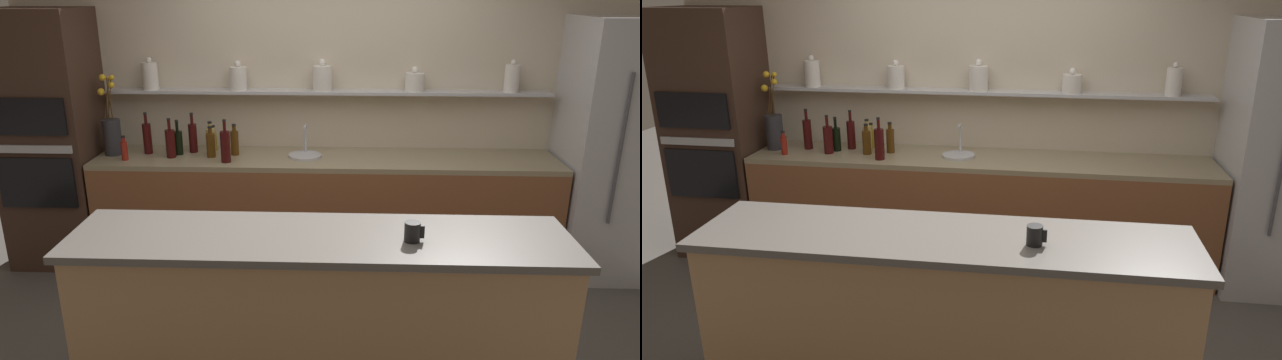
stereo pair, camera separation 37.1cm
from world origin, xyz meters
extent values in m
plane|color=#4C4742|center=(0.00, 0.00, 0.00)|extent=(12.00, 12.00, 0.00)
cube|color=beige|center=(0.00, 1.60, 1.30)|extent=(5.20, 0.10, 2.60)
cube|color=#B7B7BC|center=(-0.03, 1.46, 1.41)|extent=(3.59, 0.18, 0.02)
cylinder|color=silver|center=(-1.46, 1.45, 1.53)|extent=(0.13, 0.13, 0.22)
sphere|color=silver|center=(-1.46, 1.45, 1.66)|extent=(0.04, 0.04, 0.04)
cylinder|color=silver|center=(-0.74, 1.45, 1.51)|extent=(0.14, 0.14, 0.19)
sphere|color=silver|center=(-0.74, 1.45, 1.63)|extent=(0.05, 0.05, 0.05)
cylinder|color=silver|center=(-0.06, 1.45, 1.52)|extent=(0.15, 0.15, 0.20)
sphere|color=silver|center=(-0.06, 1.45, 1.65)|extent=(0.05, 0.05, 0.05)
cylinder|color=silver|center=(0.68, 1.45, 1.49)|extent=(0.15, 0.15, 0.15)
sphere|color=silver|center=(0.68, 1.45, 1.59)|extent=(0.05, 0.05, 0.05)
cylinder|color=silver|center=(1.45, 1.45, 1.53)|extent=(0.12, 0.12, 0.21)
sphere|color=silver|center=(1.45, 1.45, 1.65)|extent=(0.04, 0.04, 0.04)
cube|color=brown|center=(-0.03, 1.24, 0.44)|extent=(3.69, 0.62, 0.88)
cube|color=gray|center=(-0.03, 1.24, 0.90)|extent=(3.69, 0.62, 0.04)
cube|color=tan|center=(0.00, -0.51, 0.49)|extent=(2.49, 0.55, 0.98)
cube|color=#56514C|center=(0.00, -0.51, 1.00)|extent=(2.55, 0.61, 0.04)
cube|color=#B7B7BC|center=(2.22, 1.20, 1.01)|extent=(0.76, 0.70, 2.02)
cube|color=#3D281E|center=(-2.25, 1.24, 1.03)|extent=(0.71, 0.62, 2.07)
cube|color=black|center=(-2.25, 0.92, 0.78)|extent=(0.60, 0.02, 0.40)
cube|color=black|center=(-2.25, 0.92, 1.30)|extent=(0.60, 0.02, 0.28)
cube|color=#B7B7BC|center=(-2.25, 0.92, 1.05)|extent=(0.62, 0.02, 0.06)
cylinder|color=#2D2D33|center=(-1.75, 1.25, 1.06)|extent=(0.14, 0.14, 0.29)
cylinder|color=#4C3319|center=(-1.75, 1.25, 1.34)|extent=(0.04, 0.03, 0.27)
sphere|color=yellow|center=(-1.73, 1.29, 1.48)|extent=(0.05, 0.05, 0.05)
cylinder|color=#4C3319|center=(-1.74, 1.25, 1.38)|extent=(0.01, 0.03, 0.34)
sphere|color=yellow|center=(-1.70, 1.25, 1.55)|extent=(0.04, 0.04, 0.04)
cylinder|color=#4C3319|center=(-1.77, 1.26, 1.32)|extent=(0.01, 0.03, 0.22)
sphere|color=yellow|center=(-1.81, 1.27, 1.43)|extent=(0.06, 0.06, 0.06)
cylinder|color=#4C3319|center=(-1.75, 1.28, 1.37)|extent=(0.06, 0.01, 0.31)
sphere|color=yellow|center=(-1.75, 1.32, 1.52)|extent=(0.04, 0.04, 0.04)
cylinder|color=#4C3319|center=(-1.77, 1.27, 1.37)|extent=(0.06, 0.05, 0.32)
sphere|color=yellow|center=(-1.80, 1.30, 1.54)|extent=(0.05, 0.05, 0.05)
cylinder|color=#B7B7BC|center=(-0.19, 1.24, 0.93)|extent=(0.26, 0.26, 0.02)
cylinder|color=#B7B7BC|center=(-0.19, 1.34, 1.05)|extent=(0.02, 0.02, 0.22)
cylinder|color=#B7B7BC|center=(-0.19, 1.28, 1.16)|extent=(0.02, 0.12, 0.02)
cylinder|color=#380C0C|center=(-0.80, 1.07, 1.04)|extent=(0.08, 0.08, 0.24)
cylinder|color=#380C0C|center=(-0.80, 1.07, 1.20)|extent=(0.02, 0.02, 0.08)
cylinder|color=black|center=(-0.80, 1.07, 1.25)|extent=(0.03, 0.03, 0.01)
cylinder|color=#4C2D0C|center=(-0.94, 1.21, 1.02)|extent=(0.07, 0.07, 0.19)
cylinder|color=#4C2D0C|center=(-0.94, 1.21, 1.14)|extent=(0.03, 0.03, 0.04)
cylinder|color=black|center=(-0.94, 1.21, 1.16)|extent=(0.03, 0.03, 0.01)
cylinder|color=#380C0C|center=(-1.26, 1.19, 1.03)|extent=(0.08, 0.08, 0.22)
cylinder|color=#380C0C|center=(-1.26, 1.19, 1.18)|extent=(0.02, 0.02, 0.08)
cylinder|color=black|center=(-1.26, 1.19, 1.23)|extent=(0.03, 0.03, 0.01)
cylinder|color=#380C0C|center=(-1.48, 1.29, 1.04)|extent=(0.07, 0.07, 0.25)
cylinder|color=#380C0C|center=(-1.48, 1.29, 1.21)|extent=(0.02, 0.02, 0.08)
cylinder|color=black|center=(-1.48, 1.29, 1.25)|extent=(0.03, 0.03, 0.01)
cylinder|color=black|center=(-1.22, 1.27, 1.02)|extent=(0.07, 0.07, 0.19)
cylinder|color=black|center=(-1.22, 1.27, 1.15)|extent=(0.02, 0.02, 0.08)
cylinder|color=black|center=(-1.22, 1.27, 1.20)|extent=(0.03, 0.03, 0.01)
cylinder|color=#4C2D0C|center=(-0.76, 1.28, 1.02)|extent=(0.06, 0.06, 0.20)
cylinder|color=#4C2D0C|center=(-0.76, 1.28, 1.14)|extent=(0.03, 0.03, 0.04)
cylinder|color=black|center=(-0.76, 1.28, 1.17)|extent=(0.03, 0.03, 0.01)
cylinder|color=#380C0C|center=(-1.12, 1.35, 1.04)|extent=(0.07, 0.07, 0.24)
cylinder|color=#380C0C|center=(-1.12, 1.35, 1.20)|extent=(0.02, 0.02, 0.08)
cylinder|color=black|center=(-1.12, 1.35, 1.24)|extent=(0.03, 0.03, 0.01)
cylinder|color=tan|center=(-0.96, 1.29, 1.03)|extent=(0.07, 0.07, 0.21)
cylinder|color=tan|center=(-0.96, 1.29, 1.16)|extent=(0.03, 0.03, 0.04)
cylinder|color=black|center=(-0.96, 1.29, 1.19)|extent=(0.03, 0.03, 0.01)
cylinder|color=olive|center=(-0.96, 1.41, 0.99)|extent=(0.05, 0.05, 0.15)
cylinder|color=olive|center=(-0.96, 1.41, 1.09)|extent=(0.03, 0.03, 0.05)
cylinder|color=black|center=(-0.96, 1.41, 1.13)|extent=(0.03, 0.03, 0.01)
cylinder|color=maroon|center=(-1.60, 1.10, 0.99)|extent=(0.05, 0.05, 0.15)
cylinder|color=maroon|center=(-1.60, 1.10, 1.08)|extent=(0.03, 0.03, 0.04)
cylinder|color=black|center=(-1.60, 1.10, 1.11)|extent=(0.03, 0.03, 0.01)
cylinder|color=black|center=(0.46, -0.56, 1.07)|extent=(0.08, 0.08, 0.10)
cube|color=black|center=(0.51, -0.56, 1.07)|extent=(0.02, 0.01, 0.06)
camera|label=1|loc=(0.11, -3.15, 2.21)|focal=32.00mm
camera|label=2|loc=(0.48, -3.12, 2.21)|focal=32.00mm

